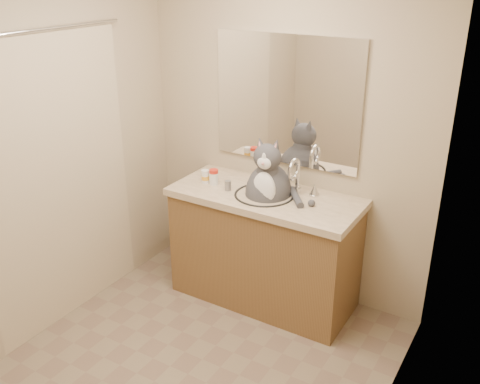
# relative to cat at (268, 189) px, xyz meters

# --- Properties ---
(room) EXTENTS (2.22, 2.52, 2.42)m
(room) POSITION_rel_cat_xyz_m (-0.02, -0.97, 0.31)
(room) COLOR #7D6D56
(room) RESTS_ON ground
(vanity) EXTENTS (1.34, 0.59, 1.12)m
(vanity) POSITION_rel_cat_xyz_m (-0.02, -0.01, -0.45)
(vanity) COLOR brown
(vanity) RESTS_ON ground
(mirror) EXTENTS (1.10, 0.02, 0.90)m
(mirror) POSITION_rel_cat_xyz_m (-0.02, 0.27, 0.56)
(mirror) COLOR white
(mirror) RESTS_ON room
(shower_curtain) EXTENTS (0.02, 1.30, 1.93)m
(shower_curtain) POSITION_rel_cat_xyz_m (-1.07, -0.87, 0.14)
(shower_curtain) COLOR beige
(shower_curtain) RESTS_ON ground
(cat) EXTENTS (0.51, 0.41, 0.63)m
(cat) POSITION_rel_cat_xyz_m (0.00, 0.00, 0.00)
(cat) COLOR #404045
(cat) RESTS_ON vanity
(pill_bottle_redcap) EXTENTS (0.08, 0.08, 0.11)m
(pill_bottle_redcap) POSITION_rel_cat_xyz_m (-0.43, -0.04, 0.01)
(pill_bottle_redcap) COLOR white
(pill_bottle_redcap) RESTS_ON vanity
(pill_bottle_orange) EXTENTS (0.06, 0.06, 0.10)m
(pill_bottle_orange) POSITION_rel_cat_xyz_m (-0.49, -0.05, 0.00)
(pill_bottle_orange) COLOR white
(pill_bottle_orange) RESTS_ON vanity
(grey_canister) EXTENTS (0.06, 0.06, 0.07)m
(grey_canister) POSITION_rel_cat_xyz_m (-0.28, -0.08, -0.01)
(grey_canister) COLOR gray
(grey_canister) RESTS_ON vanity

